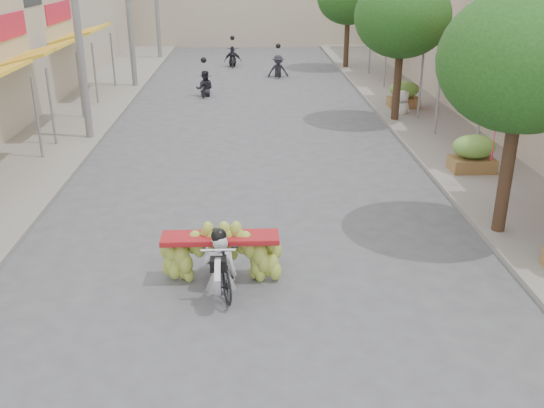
% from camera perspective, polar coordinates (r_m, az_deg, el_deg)
% --- Properties ---
extents(ground, '(120.00, 120.00, 0.00)m').
position_cam_1_polar(ground, '(9.77, -1.48, -13.37)').
color(ground, '#505055').
rests_on(ground, ground).
extents(sidewalk_left, '(4.00, 60.00, 0.12)m').
position_cam_1_polar(sidewalk_left, '(24.63, -18.75, 7.73)').
color(sidewalk_left, gray).
rests_on(sidewalk_left, ground).
extents(sidewalk_right, '(4.00, 60.00, 0.12)m').
position_cam_1_polar(sidewalk_right, '(24.67, 14.57, 8.21)').
color(sidewalk_right, gray).
rests_on(sidewalk_right, ground).
extents(utility_pole_mid, '(0.60, 0.24, 8.00)m').
position_cam_1_polar(utility_pole_mid, '(20.73, -17.95, 16.50)').
color(utility_pole_mid, slate).
rests_on(utility_pole_mid, ground).
extents(street_tree_near, '(3.40, 3.40, 5.25)m').
position_cam_1_polar(street_tree_near, '(13.29, 22.59, 12.29)').
color(street_tree_near, '#3A2719').
rests_on(street_tree_near, ground).
extents(street_tree_mid, '(3.40, 3.40, 5.25)m').
position_cam_1_polar(street_tree_mid, '(22.71, 12.17, 16.83)').
color(street_tree_mid, '#3A2719').
rests_on(street_tree_mid, ground).
extents(produce_crate_mid, '(1.20, 0.88, 1.16)m').
position_cam_1_polar(produce_crate_mid, '(17.85, 18.44, 4.80)').
color(produce_crate_mid, brown).
rests_on(produce_crate_mid, ground).
extents(produce_crate_far, '(1.20, 0.88, 1.16)m').
position_cam_1_polar(produce_crate_far, '(25.26, 12.32, 10.24)').
color(produce_crate_far, brown).
rests_on(produce_crate_far, ground).
extents(banana_motorbike, '(2.20, 1.94, 2.11)m').
position_cam_1_polar(banana_motorbike, '(11.12, -4.92, -4.53)').
color(banana_motorbike, black).
rests_on(banana_motorbike, ground).
extents(market_umbrella, '(1.88, 1.88, 1.53)m').
position_cam_1_polar(market_umbrella, '(16.26, 20.70, 8.94)').
color(market_umbrella, '#DA1D42').
rests_on(market_umbrella, ground).
extents(pedestrian, '(0.99, 0.80, 1.74)m').
position_cam_1_polar(pedestrian, '(24.16, 12.26, 10.39)').
color(pedestrian, white).
rests_on(pedestrian, ground).
extents(bg_motorbike_a, '(0.82, 1.51, 1.95)m').
position_cam_1_polar(bg_motorbike_a, '(27.48, -6.39, 11.64)').
color(bg_motorbike_a, black).
rests_on(bg_motorbike_a, ground).
extents(bg_motorbike_b, '(1.08, 1.57, 1.95)m').
position_cam_1_polar(bg_motorbike_b, '(31.90, 0.58, 13.39)').
color(bg_motorbike_b, black).
rests_on(bg_motorbike_b, ground).
extents(bg_motorbike_c, '(0.97, 1.73, 1.95)m').
position_cam_1_polar(bg_motorbike_c, '(35.34, -3.72, 14.04)').
color(bg_motorbike_c, black).
rests_on(bg_motorbike_c, ground).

